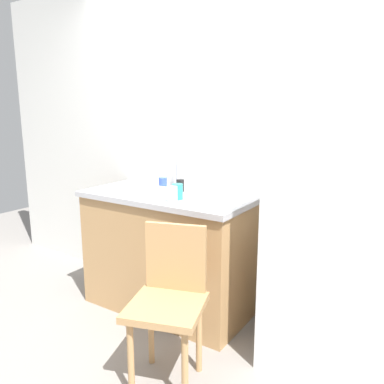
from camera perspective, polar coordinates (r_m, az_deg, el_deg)
name	(u,v)px	position (r m, az deg, el deg)	size (l,w,h in m)	color
ground_plane	(133,358)	(2.66, -8.69, -23.08)	(8.00, 8.00, 0.00)	gray
back_wall	(215,140)	(3.00, 3.41, 7.71)	(4.80, 0.10, 2.60)	silver
cabinet_base	(168,254)	(3.01, -3.51, -9.16)	(1.25, 0.60, 0.88)	tan
countertop	(168,196)	(2.88, -3.63, -0.63)	(1.29, 0.64, 0.04)	#B7B7BC
faucet	(177,173)	(3.10, -2.16, 2.76)	(0.02, 0.02, 0.22)	#B7B7BC
refrigerator	(320,253)	(2.45, 18.33, -8.50)	(0.53, 0.62, 1.38)	white
chair	(169,297)	(2.24, -3.36, -15.25)	(0.50, 0.50, 0.89)	tan
dish_tray	(148,191)	(2.86, -6.49, 0.14)	(0.28, 0.20, 0.05)	white
cup_white	(173,195)	(2.58, -2.80, -0.39)	(0.06, 0.06, 0.11)	white
cup_teal	(177,192)	(2.68, -2.18, 0.06)	(0.08, 0.08, 0.11)	teal
cup_blue	(163,183)	(3.04, -4.32, 1.30)	(0.07, 0.07, 0.09)	blue
cup_black	(180,185)	(2.94, -1.75, 0.97)	(0.06, 0.06, 0.09)	black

